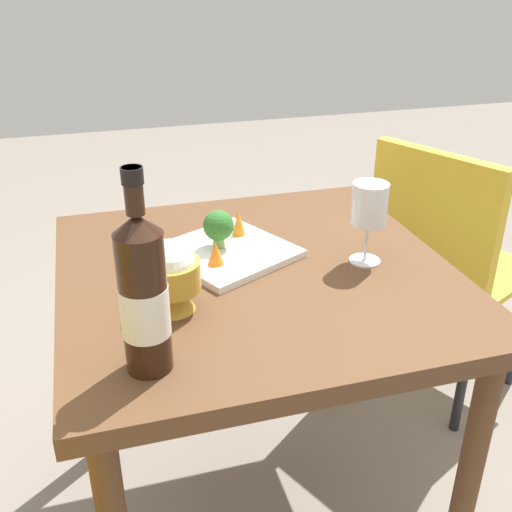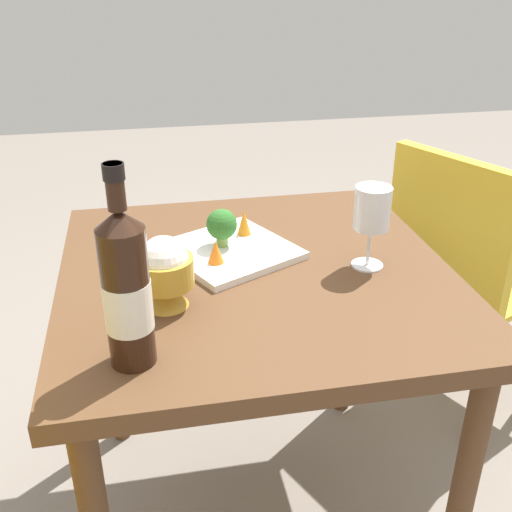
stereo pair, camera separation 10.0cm
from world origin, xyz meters
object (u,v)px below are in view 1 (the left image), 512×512
object	(u,v)px
serving_plate	(227,252)
broccoli_floret	(218,226)
rice_bowl	(171,275)
carrot_garnish_right	(239,223)
carrot_garnish_left	(216,253)
wine_bottle	(144,295)
chair_near_window	(441,252)
wine_glass	(369,206)

from	to	relation	value
serving_plate	broccoli_floret	xyz separation A→B (m)	(0.01, 0.02, 0.06)
rice_bowl	carrot_garnish_right	world-z (taller)	rice_bowl
carrot_garnish_left	rice_bowl	bearing A→B (deg)	138.75
wine_bottle	rice_bowl	bearing A→B (deg)	-21.07
wine_bottle	serving_plate	distance (m)	0.44
carrot_garnish_right	rice_bowl	bearing A→B (deg)	142.61
wine_bottle	carrot_garnish_left	world-z (taller)	wine_bottle
chair_near_window	carrot_garnish_left	world-z (taller)	chair_near_window
wine_glass	rice_bowl	world-z (taller)	wine_glass
carrot_garnish_left	wine_bottle	bearing A→B (deg)	149.10
serving_plate	carrot_garnish_left	distance (m)	0.08
rice_bowl	carrot_garnish_left	size ratio (longest dim) A/B	2.79
broccoli_floret	carrot_garnish_right	distance (m)	0.08
carrot_garnish_right	serving_plate	bearing A→B (deg)	145.30
rice_bowl	carrot_garnish_left	distance (m)	0.17
carrot_garnish_left	serving_plate	bearing A→B (deg)	-31.61
rice_bowl	carrot_garnish_right	distance (m)	0.33
wine_glass	carrot_garnish_right	bearing A→B (deg)	52.98
chair_near_window	carrot_garnish_left	bearing A→B (deg)	-94.41
chair_near_window	wine_glass	bearing A→B (deg)	-77.32
rice_bowl	carrot_garnish_left	bearing A→B (deg)	-41.25
wine_bottle	rice_bowl	world-z (taller)	wine_bottle
wine_glass	rice_bowl	distance (m)	0.44
chair_near_window	serving_plate	xyz separation A→B (m)	(-0.23, 0.71, 0.21)
wine_glass	carrot_garnish_right	distance (m)	0.31
chair_near_window	rice_bowl	xyz separation A→B (m)	(-0.42, 0.86, 0.27)
chair_near_window	wine_bottle	bearing A→B (deg)	-83.35
broccoli_floret	carrot_garnish_left	distance (m)	0.09
wine_glass	carrot_garnish_left	xyz separation A→B (m)	(0.05, 0.32, -0.09)
serving_plate	broccoli_floret	world-z (taller)	broccoli_floret
serving_plate	carrot_garnish_right	distance (m)	0.09
wine_bottle	broccoli_floret	distance (m)	0.43
wine_bottle	wine_glass	xyz separation A→B (m)	(0.25, -0.50, -0.01)
wine_bottle	carrot_garnish_left	size ratio (longest dim) A/B	6.66
carrot_garnish_left	carrot_garnish_right	size ratio (longest dim) A/B	0.86
wine_bottle	broccoli_floret	world-z (taller)	wine_bottle
serving_plate	rice_bowl	bearing A→B (deg)	141.74
rice_bowl	carrot_garnish_left	xyz separation A→B (m)	(0.13, -0.11, -0.03)
carrot_garnish_left	wine_glass	bearing A→B (deg)	-98.38
carrot_garnish_left	carrot_garnish_right	xyz separation A→B (m)	(0.13, -0.09, 0.00)
serving_plate	broccoli_floret	bearing A→B (deg)	48.34
wine_glass	carrot_garnish_left	distance (m)	0.33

